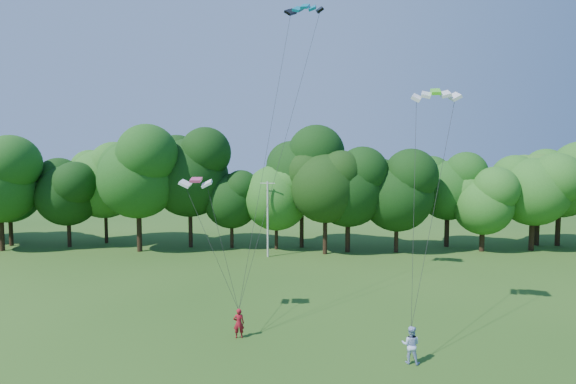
{
  "coord_description": "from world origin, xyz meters",
  "views": [
    {
      "loc": [
        0.31,
        -14.35,
        10.26
      ],
      "look_at": [
        -0.02,
        13.0,
        8.16
      ],
      "focal_mm": 28.0,
      "sensor_mm": 36.0,
      "label": 1
    }
  ],
  "objects": [
    {
      "name": "kite_teal",
      "position": [
        1.17,
        20.04,
        21.51
      ],
      "size": [
        2.96,
        1.75,
        0.71
      ],
      "rotation": [
        0.0,
        0.0,
        -0.21
      ],
      "color": "#046D89",
      "rests_on": "ground"
    },
    {
      "name": "tree_back_center",
      "position": [
        3.68,
        32.96,
        7.35
      ],
      "size": [
        8.09,
        8.09,
        11.77
      ],
      "color": "#332314",
      "rests_on": "ground"
    },
    {
      "name": "kite_flyer_right",
      "position": [
        6.18,
        7.46,
        0.94
      ],
      "size": [
        1.1,
        0.98,
        1.89
      ],
      "primitive_type": "imported",
      "rotation": [
        0.0,
        0.0,
        2.81
      ],
      "color": "#AFC0F2",
      "rests_on": "ground"
    },
    {
      "name": "kite_green",
      "position": [
        8.71,
        12.61,
        14.15
      ],
      "size": [
        2.9,
        1.76,
        0.55
      ],
      "rotation": [
        0.0,
        0.0,
        -0.21
      ],
      "color": "#51E021",
      "rests_on": "ground"
    },
    {
      "name": "tree_back_west",
      "position": [
        -32.63,
        37.0,
        7.06
      ],
      "size": [
        7.77,
        7.77,
        11.3
      ],
      "color": "black",
      "rests_on": "ground"
    },
    {
      "name": "utility_pole",
      "position": [
        -2.34,
        31.46,
        4.04
      ],
      "size": [
        1.55,
        0.4,
        7.85
      ],
      "rotation": [
        0.0,
        0.0,
        -0.2
      ],
      "color": "#B8B7AF",
      "rests_on": "ground"
    },
    {
      "name": "kite_pink",
      "position": [
        -5.62,
        12.86,
        8.91
      ],
      "size": [
        2.02,
        1.06,
        0.31
      ],
      "rotation": [
        0.0,
        0.0,
        0.05
      ],
      "color": "#C33668",
      "rests_on": "ground"
    },
    {
      "name": "kite_flyer_left",
      "position": [
        -2.8,
        10.51,
        0.85
      ],
      "size": [
        0.67,
        0.48,
        1.71
      ],
      "primitive_type": "imported",
      "rotation": [
        0.0,
        0.0,
        3.27
      ],
      "color": "maroon",
      "rests_on": "ground"
    },
    {
      "name": "tree_back_east",
      "position": [
        28.85,
        37.99,
        7.74
      ],
      "size": [
        8.52,
        8.52,
        12.4
      ],
      "color": "black",
      "rests_on": "ground"
    }
  ]
}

